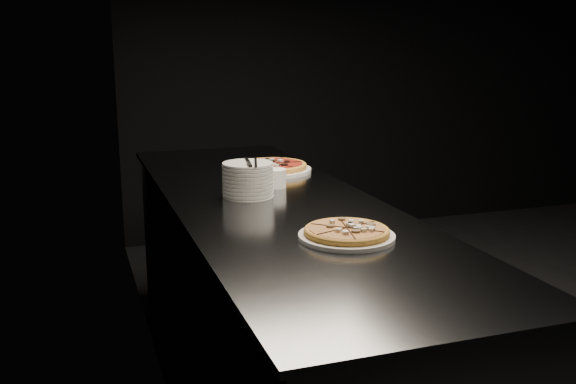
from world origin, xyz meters
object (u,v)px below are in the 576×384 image
object	(u,v)px
cutlery	(251,163)
plate_stack	(248,180)
pizza_mushroom	(347,233)
pizza_tomato	(272,167)
ramekin	(275,178)
counter	(273,315)

from	to	relation	value
cutlery	plate_stack	bearing A→B (deg)	127.14
pizza_mushroom	plate_stack	size ratio (longest dim) A/B	1.70
pizza_mushroom	pizza_tomato	distance (m)	1.04
ramekin	pizza_mushroom	bearing A→B (deg)	-90.91
pizza_mushroom	pizza_tomato	size ratio (longest dim) A/B	0.92
pizza_tomato	plate_stack	world-z (taller)	plate_stack
ramekin	cutlery	bearing A→B (deg)	-137.16
pizza_tomato	ramekin	xyz separation A→B (m)	(-0.08, -0.31, 0.02)
ramekin	pizza_tomato	bearing A→B (deg)	75.02
counter	pizza_mushroom	xyz separation A→B (m)	(0.06, -0.54, 0.48)
cutlery	ramekin	distance (m)	0.21
cutlery	ramekin	size ratio (longest dim) A/B	2.31
pizza_tomato	counter	bearing A→B (deg)	-107.23
counter	pizza_mushroom	world-z (taller)	pizza_mushroom
counter	pizza_mushroom	distance (m)	0.72
pizza_tomato	plate_stack	xyz separation A→B (m)	(-0.23, -0.42, 0.04)
counter	pizza_tomato	distance (m)	0.71
pizza_tomato	cutlery	bearing A→B (deg)	-116.71
counter	pizza_tomato	xyz separation A→B (m)	(0.15, 0.49, 0.48)
pizza_tomato	cutlery	xyz separation A→B (m)	(-0.22, -0.43, 0.11)
plate_stack	counter	bearing A→B (deg)	-45.80
plate_stack	cutlery	size ratio (longest dim) A/B	0.97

